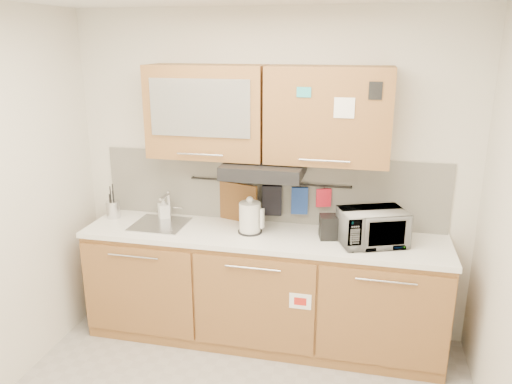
% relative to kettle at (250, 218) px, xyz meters
% --- Properties ---
extents(wall_back, '(3.20, 0.00, 3.20)m').
position_rel_kettle_xyz_m(wall_back, '(0.10, 0.30, 0.26)').
color(wall_back, silver).
rests_on(wall_back, ground).
extents(base_cabinet, '(2.80, 0.64, 0.88)m').
position_rel_kettle_xyz_m(base_cabinet, '(0.10, -0.01, -0.63)').
color(base_cabinet, olive).
rests_on(base_cabinet, floor).
extents(countertop, '(2.82, 0.62, 0.04)m').
position_rel_kettle_xyz_m(countertop, '(0.10, -0.01, -0.14)').
color(countertop, white).
rests_on(countertop, base_cabinet).
extents(backsplash, '(2.80, 0.02, 0.56)m').
position_rel_kettle_xyz_m(backsplash, '(0.10, 0.29, 0.16)').
color(backsplash, silver).
rests_on(backsplash, countertop).
extents(upper_cabinets, '(1.82, 0.37, 0.70)m').
position_rel_kettle_xyz_m(upper_cabinets, '(0.09, 0.12, 0.79)').
color(upper_cabinets, olive).
rests_on(upper_cabinets, wall_back).
extents(range_hood, '(0.60, 0.46, 0.10)m').
position_rel_kettle_xyz_m(range_hood, '(0.10, 0.05, 0.38)').
color(range_hood, black).
rests_on(range_hood, upper_cabinets).
extents(sink, '(0.42, 0.40, 0.26)m').
position_rel_kettle_xyz_m(sink, '(-0.75, 0.01, -0.11)').
color(sink, silver).
rests_on(sink, countertop).
extents(utensil_rail, '(1.30, 0.02, 0.02)m').
position_rel_kettle_xyz_m(utensil_rail, '(0.10, 0.25, 0.22)').
color(utensil_rail, black).
rests_on(utensil_rail, backsplash).
extents(utensil_crock, '(0.12, 0.12, 0.29)m').
position_rel_kettle_xyz_m(utensil_crock, '(-1.20, 0.08, -0.04)').
color(utensil_crock, silver).
rests_on(utensil_crock, countertop).
extents(kettle, '(0.22, 0.20, 0.29)m').
position_rel_kettle_xyz_m(kettle, '(0.00, 0.00, 0.00)').
color(kettle, silver).
rests_on(kettle, countertop).
extents(toaster, '(0.26, 0.19, 0.18)m').
position_rel_kettle_xyz_m(toaster, '(0.65, 0.03, -0.03)').
color(toaster, black).
rests_on(toaster, countertop).
extents(microwave, '(0.55, 0.47, 0.26)m').
position_rel_kettle_xyz_m(microwave, '(0.92, -0.02, 0.01)').
color(microwave, '#999999').
rests_on(microwave, countertop).
extents(soap_bottle, '(0.12, 0.12, 0.19)m').
position_rel_kettle_xyz_m(soap_bottle, '(-0.78, 0.15, -0.02)').
color(soap_bottle, '#999999').
rests_on(soap_bottle, countertop).
extents(cutting_board, '(0.34, 0.12, 0.43)m').
position_rel_kettle_xyz_m(cutting_board, '(-0.16, 0.24, -0.01)').
color(cutting_board, brown).
rests_on(cutting_board, utensil_rail).
extents(oven_mitt, '(0.13, 0.05, 0.22)m').
position_rel_kettle_xyz_m(oven_mitt, '(0.35, 0.24, 0.09)').
color(oven_mitt, navy).
rests_on(oven_mitt, utensil_rail).
extents(dark_pouch, '(0.16, 0.07, 0.25)m').
position_rel_kettle_xyz_m(dark_pouch, '(0.13, 0.24, 0.08)').
color(dark_pouch, black).
rests_on(dark_pouch, utensil_rail).
extents(pot_holder, '(0.12, 0.06, 0.15)m').
position_rel_kettle_xyz_m(pot_holder, '(0.54, 0.24, 0.13)').
color(pot_holder, red).
rests_on(pot_holder, utensil_rail).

